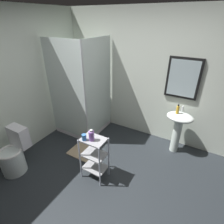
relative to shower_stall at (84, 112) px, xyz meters
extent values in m
cube|color=#24282C|center=(1.21, -1.23, -0.47)|extent=(4.20, 4.20, 0.02)
cube|color=silver|center=(1.21, 0.62, 0.79)|extent=(4.20, 0.10, 2.50)
cube|color=black|center=(1.82, 0.55, 0.90)|extent=(0.56, 0.03, 0.72)
cube|color=silver|center=(1.82, 0.53, 0.90)|extent=(0.48, 0.01, 0.64)
cube|color=silver|center=(-0.64, -1.23, 0.79)|extent=(0.10, 4.20, 2.50)
cube|color=white|center=(-0.10, 0.10, -0.41)|extent=(0.90, 0.90, 0.10)
cube|color=silver|center=(-0.10, -0.35, 0.59)|extent=(0.90, 0.02, 1.90)
cube|color=silver|center=(0.35, 0.10, 0.59)|extent=(0.02, 0.90, 1.90)
cylinder|color=silver|center=(0.35, -0.35, 0.59)|extent=(0.04, 0.04, 1.90)
cylinder|color=silver|center=(-0.10, 0.10, -0.36)|extent=(0.08, 0.08, 0.00)
cylinder|color=white|center=(1.93, 0.29, -0.12)|extent=(0.15, 0.15, 0.68)
ellipsoid|color=white|center=(1.93, 0.29, 0.28)|extent=(0.46, 0.37, 0.13)
cylinder|color=silver|center=(1.93, 0.41, 0.40)|extent=(0.03, 0.03, 0.10)
cylinder|color=white|center=(-0.27, -1.58, -0.26)|extent=(0.37, 0.37, 0.40)
torus|color=white|center=(-0.27, -1.58, -0.05)|extent=(0.37, 0.37, 0.04)
cube|color=white|center=(-0.27, -1.36, 0.12)|extent=(0.35, 0.17, 0.36)
cylinder|color=silver|center=(0.78, -1.12, -0.09)|extent=(0.02, 0.02, 0.74)
cylinder|color=silver|center=(1.14, -1.12, -0.09)|extent=(0.02, 0.02, 0.74)
cylinder|color=silver|center=(0.78, -0.86, -0.09)|extent=(0.02, 0.02, 0.74)
cylinder|color=silver|center=(1.14, -0.86, -0.09)|extent=(0.02, 0.02, 0.74)
cube|color=#99999E|center=(0.96, -0.99, -0.28)|extent=(0.36, 0.26, 0.02)
cube|color=#99999E|center=(0.96, -0.99, -0.01)|extent=(0.36, 0.26, 0.02)
cube|color=#99999E|center=(0.96, -0.99, 0.27)|extent=(0.36, 0.26, 0.02)
cylinder|color=gold|center=(1.87, 0.28, 0.42)|extent=(0.05, 0.05, 0.14)
cylinder|color=black|center=(1.87, 0.28, 0.51)|extent=(0.03, 0.03, 0.03)
cylinder|color=#8555A6|center=(0.95, -1.02, 0.35)|extent=(0.08, 0.08, 0.15)
cylinder|color=silver|center=(0.95, -1.02, 0.44)|extent=(0.04, 0.04, 0.03)
cylinder|color=#3870B2|center=(0.86, -1.07, 0.32)|extent=(0.07, 0.07, 0.09)
cube|color=tan|center=(0.48, -0.64, -0.45)|extent=(0.60, 0.40, 0.02)
camera|label=1|loc=(2.21, -2.64, 1.84)|focal=28.15mm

